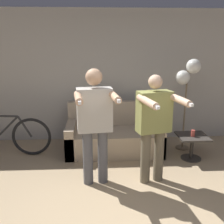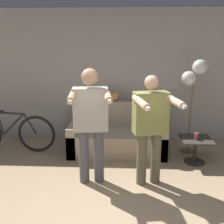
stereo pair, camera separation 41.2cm
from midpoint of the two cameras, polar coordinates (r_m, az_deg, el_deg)
name	(u,v)px [view 2 (the right image)]	position (r m, az deg, el deg)	size (l,w,h in m)	color
wall_back	(123,77)	(5.30, 4.68, 7.64)	(10.00, 0.05, 2.60)	#B7B2A8
couch	(117,137)	(4.88, 3.61, -5.43)	(1.73, 0.86, 0.88)	tan
person_left	(91,119)	(3.56, -1.39, -1.55)	(0.59, 0.72, 1.64)	#56565B
person_right	(151,124)	(3.61, 11.65, -2.57)	(0.63, 0.76, 1.56)	#6B604C
cat	(109,97)	(4.99, 1.71, 3.32)	(0.49, 0.13, 0.19)	tan
floor_lamp	(194,77)	(4.85, 19.77, 7.14)	(0.44, 0.26, 1.69)	#756047
side_table	(196,145)	(4.67, 20.23, -6.81)	(0.50, 0.50, 0.43)	#38332D
cup	(196,136)	(4.57, 20.38, -5.01)	(0.07, 0.07, 0.11)	#B7473D
bicycle	(10,133)	(5.10, -19.24, -4.32)	(1.69, 0.07, 0.78)	black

